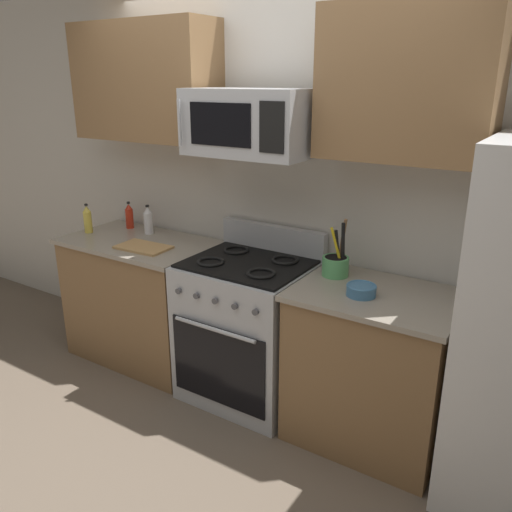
{
  "coord_description": "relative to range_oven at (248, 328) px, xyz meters",
  "views": [
    {
      "loc": [
        1.67,
        -1.85,
        2.0
      ],
      "look_at": [
        0.14,
        0.52,
        1.03
      ],
      "focal_mm": 36.43,
      "sensor_mm": 36.0,
      "label": 1
    }
  ],
  "objects": [
    {
      "name": "bottle_hot_sauce",
      "position": [
        -1.22,
        0.2,
        0.53
      ],
      "size": [
        0.06,
        0.06,
        0.2
      ],
      "color": "red",
      "rests_on": "counter_left"
    },
    {
      "name": "counter_right",
      "position": [
        0.83,
        -0.0,
        -0.02
      ],
      "size": [
        0.88,
        0.66,
        0.91
      ],
      "color": "olive",
      "rests_on": "ground"
    },
    {
      "name": "cutting_board",
      "position": [
        -0.77,
        -0.12,
        0.45
      ],
      "size": [
        0.37,
        0.23,
        0.02
      ],
      "primitive_type": "cube",
      "rotation": [
        0.0,
        0.0,
        0.04
      ],
      "color": "tan",
      "rests_on": "counter_left"
    },
    {
      "name": "counter_left",
      "position": [
        -0.93,
        -0.0,
        -0.02
      ],
      "size": [
        1.09,
        0.66,
        0.91
      ],
      "color": "olive",
      "rests_on": "ground"
    },
    {
      "name": "upper_cabinets_right",
      "position": [
        0.83,
        0.18,
        1.5
      ],
      "size": [
        0.87,
        0.34,
        0.76
      ],
      "color": "olive"
    },
    {
      "name": "utensil_crock",
      "position": [
        0.53,
        0.12,
        0.51
      ],
      "size": [
        0.15,
        0.15,
        0.34
      ],
      "color": "#59AD66",
      "rests_on": "counter_right"
    },
    {
      "name": "microwave",
      "position": [
        -0.0,
        0.03,
        1.29
      ],
      "size": [
        0.73,
        0.44,
        0.37
      ],
      "color": "#B2B5BA"
    },
    {
      "name": "bottle_vinegar",
      "position": [
        -0.99,
        0.16,
        0.54
      ],
      "size": [
        0.07,
        0.07,
        0.21
      ],
      "color": "silver",
      "rests_on": "counter_left"
    },
    {
      "name": "wall_back",
      "position": [
        0.0,
        0.4,
        0.83
      ],
      "size": [
        8.0,
        0.1,
        2.6
      ],
      "primitive_type": "cube",
      "color": "beige",
      "rests_on": "ground"
    },
    {
      "name": "range_oven",
      "position": [
        0.0,
        0.0,
        0.0
      ],
      "size": [
        0.76,
        0.7,
        1.09
      ],
      "color": "#B2B5BA",
      "rests_on": "ground"
    },
    {
      "name": "upper_cabinets_left",
      "position": [
        -0.94,
        0.18,
        1.5
      ],
      "size": [
        1.08,
        0.34,
        0.76
      ],
      "color": "olive"
    },
    {
      "name": "prep_bowl",
      "position": [
        0.77,
        -0.08,
        0.47
      ],
      "size": [
        0.16,
        0.16,
        0.06
      ],
      "color": "teal",
      "rests_on": "counter_right"
    },
    {
      "name": "bottle_oil",
      "position": [
        -1.39,
        -0.06,
        0.54
      ],
      "size": [
        0.06,
        0.06,
        0.22
      ],
      "color": "gold",
      "rests_on": "counter_left"
    },
    {
      "name": "ground_plane",
      "position": [
        0.0,
        -0.65,
        -0.47
      ],
      "size": [
        16.0,
        16.0,
        0.0
      ],
      "primitive_type": "plane",
      "color": "#6B5B4C"
    }
  ]
}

